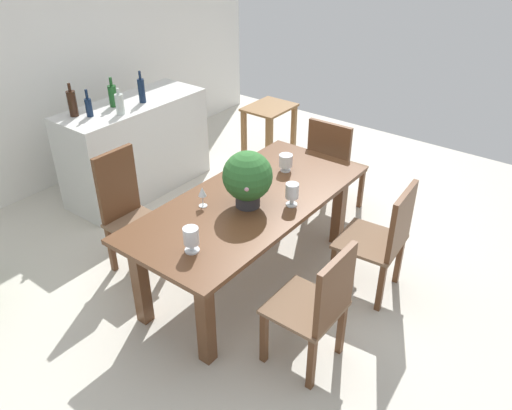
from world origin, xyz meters
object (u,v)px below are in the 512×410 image
(crystal_vase_left, at_px, (286,161))
(wine_bottle_clear, at_px, (113,95))
(chair_near_left, at_px, (319,304))
(chair_far_left, at_px, (127,208))
(chair_foot_end, at_px, (332,164))
(wine_bottle_green, at_px, (89,106))
(chair_near_right, at_px, (384,237))
(flower_centerpiece, at_px, (248,177))
(wine_bottle_tall, at_px, (142,90))
(crystal_vase_right, at_px, (292,192))
(wine_bottle_amber, at_px, (72,103))
(kitchen_counter, at_px, (136,147))
(dining_table, at_px, (250,212))
(crystal_vase_center_near, at_px, (191,237))
(wine_bottle_dark, at_px, (120,104))
(side_table, at_px, (269,123))
(wine_glass, at_px, (202,193))

(crystal_vase_left, bearing_deg, wine_bottle_clear, 97.44)
(chair_near_left, xyz_separation_m, chair_far_left, (0.00, 1.82, 0.04))
(chair_foot_end, distance_m, wine_bottle_clear, 2.21)
(chair_far_left, bearing_deg, wine_bottle_green, 65.06)
(chair_foot_end, height_order, chair_near_right, chair_foot_end)
(flower_centerpiece, relative_size, wine_bottle_tall, 1.38)
(crystal_vase_right, xyz_separation_m, wine_bottle_tall, (0.43, 2.08, 0.24))
(chair_near_left, xyz_separation_m, wine_bottle_amber, (0.38, 2.92, 0.58))
(kitchen_counter, bearing_deg, chair_far_left, -134.12)
(wine_bottle_green, xyz_separation_m, wine_bottle_tall, (0.55, -0.10, 0.03))
(chair_far_left, xyz_separation_m, wine_bottle_clear, (0.77, 1.01, 0.52))
(dining_table, distance_m, chair_near_right, 1.03)
(wine_bottle_amber, distance_m, wine_bottle_clear, 0.40)
(chair_foot_end, distance_m, crystal_vase_right, 1.23)
(chair_near_left, distance_m, kitchen_counter, 2.94)
(chair_far_left, relative_size, wine_bottle_clear, 3.64)
(chair_far_left, bearing_deg, chair_near_right, -62.18)
(crystal_vase_center_near, xyz_separation_m, crystal_vase_right, (0.87, -0.19, 0.00))
(crystal_vase_center_near, relative_size, wine_bottle_amber, 0.57)
(chair_near_right, height_order, crystal_vase_right, chair_near_right)
(flower_centerpiece, xyz_separation_m, wine_bottle_tall, (0.64, 1.82, 0.11))
(wine_bottle_green, relative_size, wine_bottle_amber, 0.82)
(wine_bottle_dark, height_order, side_table, wine_bottle_dark)
(chair_near_right, xyz_separation_m, wine_bottle_amber, (-0.56, 2.92, 0.57))
(crystal_vase_center_near, xyz_separation_m, wine_glass, (0.46, 0.33, 0.01))
(crystal_vase_left, xyz_separation_m, wine_bottle_clear, (-0.24, 1.87, 0.24))
(wine_bottle_green, bearing_deg, wine_bottle_amber, 124.80)
(chair_near_right, height_order, wine_bottle_tall, wine_bottle_tall)
(chair_near_left, bearing_deg, chair_foot_end, -152.38)
(dining_table, xyz_separation_m, wine_bottle_dark, (0.21, 1.70, 0.44))
(kitchen_counter, bearing_deg, chair_near_left, -108.63)
(crystal_vase_left, relative_size, wine_glass, 0.92)
(wine_bottle_dark, bearing_deg, wine_bottle_amber, 133.65)
(wine_bottle_green, relative_size, wine_bottle_clear, 0.89)
(chair_far_left, bearing_deg, wine_bottle_amber, 71.54)
(wine_bottle_dark, bearing_deg, wine_bottle_clear, 65.75)
(crystal_vase_center_near, xyz_separation_m, wine_bottle_green, (0.76, 1.99, 0.21))
(crystal_vase_center_near, distance_m, side_table, 2.88)
(side_table, bearing_deg, crystal_vase_center_near, -154.06)
(chair_near_right, bearing_deg, chair_far_left, -67.44)
(crystal_vase_left, xyz_separation_m, side_table, (1.27, 1.09, -0.33))
(chair_far_left, relative_size, kitchen_counter, 0.67)
(crystal_vase_center_near, distance_m, crystal_vase_right, 0.89)
(chair_near_left, distance_m, wine_glass, 1.19)
(chair_near_left, distance_m, crystal_vase_center_near, 0.91)
(wine_bottle_green, distance_m, wine_bottle_dark, 0.28)
(wine_bottle_amber, bearing_deg, crystal_vase_right, -84.97)
(flower_centerpiece, distance_m, wine_bottle_dark, 1.77)
(flower_centerpiece, bearing_deg, crystal_vase_center_near, -174.40)
(chair_far_left, xyz_separation_m, wine_bottle_dark, (0.67, 0.79, 0.51))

